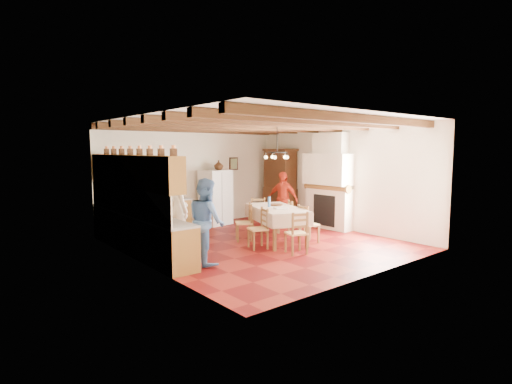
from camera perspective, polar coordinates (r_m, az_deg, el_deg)
floor at (r=10.01m, az=0.65°, el=-7.37°), size 6.00×6.50×0.02m
ceiling at (r=9.75m, az=0.68°, el=10.15°), size 6.00×6.50×0.02m
wall_back at (r=12.43m, az=-9.07°, el=2.24°), size 6.00×0.02×3.00m
wall_front at (r=7.58m, az=16.75°, el=-0.38°), size 6.00×0.02×3.00m
wall_left at (r=8.17m, az=-15.71°, el=0.10°), size 0.02×6.50×3.00m
wall_right at (r=11.92m, az=11.81°, el=2.02°), size 0.02×6.50×3.00m
ceiling_beams at (r=9.75m, az=0.68°, el=9.56°), size 6.00×6.30×0.16m
lower_cabinets_left at (r=9.40m, az=-16.38°, el=-5.75°), size 0.60×4.30×0.86m
lower_cabinets_back at (r=11.57m, az=-14.84°, el=-3.51°), size 2.30×0.60×0.86m
countertop_left at (r=9.32m, az=-16.47°, el=-3.05°), size 0.62×4.30×0.04m
countertop_back at (r=11.50m, az=-14.90°, el=-1.30°), size 2.34×0.62×0.04m
backsplash_left at (r=9.17m, az=-18.16°, el=-1.23°), size 0.03×4.30×0.60m
backsplash_back at (r=11.73m, az=-15.52°, el=0.39°), size 2.30×0.03×0.60m
upper_cabinets at (r=9.18m, az=-17.37°, el=2.88°), size 0.35×4.20×0.70m
fireplace at (r=11.83m, az=10.16°, el=1.54°), size 0.56×1.60×2.80m
wall_picture at (r=13.24m, az=-3.22°, el=4.05°), size 0.34×0.03×0.42m
refrigerator at (r=12.41m, az=-5.79°, el=-0.76°), size 0.93×0.80×1.69m
hutch at (r=13.30m, az=3.43°, el=1.12°), size 0.69×1.34×2.34m
dining_table at (r=10.06m, az=2.97°, el=-2.68°), size 1.64×2.23×0.87m
chandelier at (r=9.94m, az=3.01°, el=5.68°), size 0.47×0.47×0.03m
chair_left_near at (r=9.41m, az=0.27°, el=-5.19°), size 0.51×0.52×0.96m
chair_left_far at (r=10.19m, az=-1.76°, el=-4.31°), size 0.56×0.57×0.96m
chair_right_near at (r=10.06m, az=7.54°, el=-4.50°), size 0.46×0.48×0.96m
chair_right_far at (r=10.83m, az=5.80°, el=-3.72°), size 0.55×0.56×0.96m
chair_end_near at (r=8.99m, az=5.78°, el=-5.75°), size 0.52×0.51×0.96m
chair_end_far at (r=11.24m, az=0.39°, el=-3.33°), size 0.57×0.57×0.96m
person_man at (r=9.21m, az=-11.06°, el=-2.58°), size 0.50×0.72×1.90m
person_woman_blue at (r=8.18m, az=-7.08°, el=-4.13°), size 0.82×0.97×1.75m
person_woman_red at (r=11.92m, az=3.82°, el=-1.08°), size 0.70×1.06×1.67m
microwave at (r=11.77m, az=-12.02°, el=-0.19°), size 0.64×0.49×0.32m
fridge_vase at (r=12.40m, az=-5.35°, el=3.85°), size 0.36×0.36×0.30m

